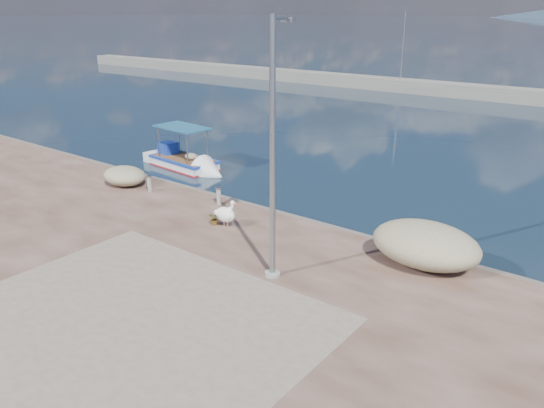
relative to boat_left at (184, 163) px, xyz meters
The scene contains 11 objects.
ground 12.26m from the boat_left, 41.98° to the right, with size 1400.00×1400.00×0.00m, color #162635.
quay_patch 15.09m from the boat_left, 47.92° to the right, with size 9.00×7.00×0.01m, color gray.
breakwater 33.08m from the boat_left, 74.01° to the left, with size 120.00×2.20×7.50m.
boat_left is the anchor object (origin of this frame).
pelican 9.65m from the boat_left, 34.56° to the right, with size 1.04×0.71×1.00m.
lamp_post 13.99m from the boat_left, 32.66° to the right, with size 0.44×0.96×7.00m.
bollard_near 7.39m from the boat_left, 32.67° to the right, with size 0.23×0.23×0.71m.
bollard_far 5.46m from the boat_left, 57.90° to the right, with size 0.23×0.23×0.69m.
potted_plant 9.34m from the boat_left, 36.64° to the right, with size 0.41×0.36×0.46m, color #33722D.
net_pile_b 4.84m from the boat_left, 74.34° to the right, with size 2.03×1.58×0.79m, color beige.
net_pile_c 15.07m from the boat_left, 15.50° to the right, with size 3.21×2.30×1.26m, color beige.
Camera 1 is at (10.44, -9.74, 7.58)m, focal length 35.00 mm.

